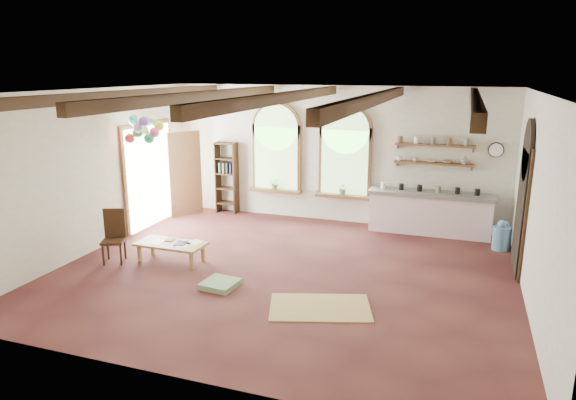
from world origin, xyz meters
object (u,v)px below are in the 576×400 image
at_px(kitchen_counter, 430,213).
at_px(coffee_table, 171,245).
at_px(balloon_cluster, 144,129).
at_px(side_chair, 114,247).

height_order(kitchen_counter, coffee_table, kitchen_counter).
xyz_separation_m(coffee_table, balloon_cluster, (-1.20, 1.14, 2.02)).
bearing_deg(kitchen_counter, balloon_cluster, -158.35).
height_order(side_chair, balloon_cluster, balloon_cluster).
bearing_deg(coffee_table, balloon_cluster, 136.46).
distance_m(kitchen_counter, side_chair, 6.67).
height_order(kitchen_counter, side_chair, side_chair).
bearing_deg(coffee_table, side_chair, -160.78).
relative_size(coffee_table, balloon_cluster, 1.17).
bearing_deg(side_chair, coffee_table, 19.22).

